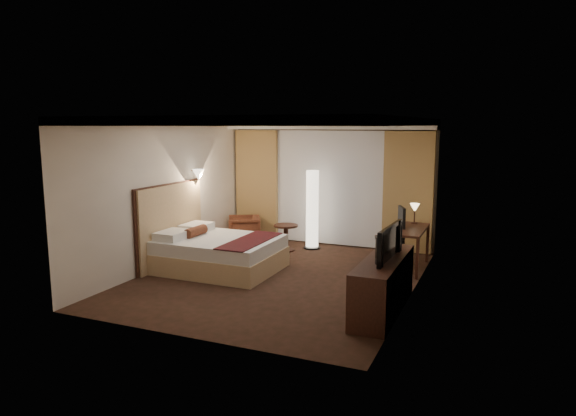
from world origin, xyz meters
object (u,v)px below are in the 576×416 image
at_px(television, 382,236).
at_px(side_table, 286,238).
at_px(armchair, 244,229).
at_px(office_chair, 389,237).
at_px(dresser, 383,285).
at_px(bed, 220,254).
at_px(floor_lamp, 312,209).
at_px(desk, 409,248).

bearing_deg(television, side_table, 47.16).
distance_m(armchair, television, 4.72).
xyz_separation_m(office_chair, television, (0.37, -2.28, 0.51)).
xyz_separation_m(dresser, television, (-0.03, -0.00, 0.70)).
bearing_deg(bed, dresser, -16.12).
distance_m(floor_lamp, desk, 2.34).
distance_m(side_table, television, 3.83).
bearing_deg(office_chair, side_table, 146.87).
distance_m(side_table, dresser, 3.77).
distance_m(bed, dresser, 3.30).
height_order(floor_lamp, desk, floor_lamp).
bearing_deg(desk, television, -89.51).
bearing_deg(floor_lamp, side_table, -135.61).
height_order(armchair, television, television).
distance_m(armchair, side_table, 1.09).
relative_size(desk, dresser, 0.67).
height_order(armchair, floor_lamp, floor_lamp).
bearing_deg(television, floor_lamp, 38.15).
distance_m(floor_lamp, office_chair, 2.01).
distance_m(bed, floor_lamp, 2.45).
xyz_separation_m(side_table, desk, (2.58, -0.36, 0.10)).
height_order(armchair, desk, desk).
bearing_deg(armchair, bed, -13.14).
bearing_deg(office_chair, armchair, 147.28).
bearing_deg(dresser, television, -180.00).
height_order(bed, office_chair, office_chair).
bearing_deg(armchair, side_table, 52.28).
distance_m(armchair, dresser, 4.68).
bearing_deg(bed, side_table, 73.34).
bearing_deg(bed, office_chair, 26.24).
bearing_deg(desk, side_table, 171.99).
bearing_deg(office_chair, dresser, -102.80).
bearing_deg(bed, desk, 24.43).
bearing_deg(dresser, desk, 91.23).
relative_size(bed, desk, 1.56).
xyz_separation_m(armchair, desk, (3.65, -0.54, 0.03)).
bearing_deg(office_chair, floor_lamp, 132.75).
xyz_separation_m(armchair, dresser, (3.70, -2.87, 0.04)).
height_order(dresser, television, television).
xyz_separation_m(floor_lamp, television, (2.18, -3.11, 0.24)).
bearing_deg(side_table, bed, -106.66).
relative_size(floor_lamp, office_chair, 1.48).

